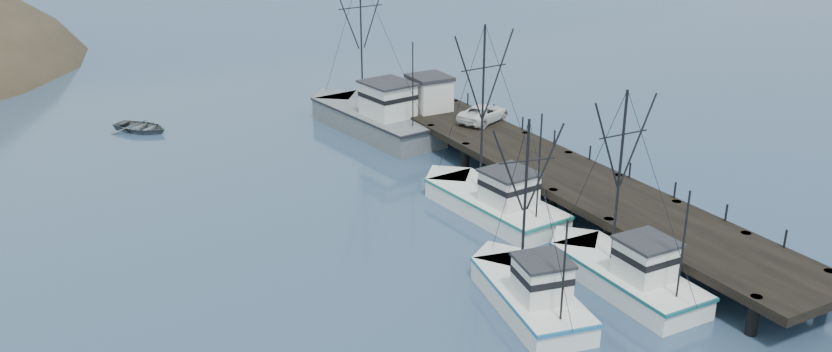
{
  "coord_description": "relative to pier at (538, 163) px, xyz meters",
  "views": [
    {
      "loc": [
        -18.04,
        -25.05,
        20.43
      ],
      "look_at": [
        4.55,
        15.91,
        2.5
      ],
      "focal_mm": 35.0,
      "sensor_mm": 36.0,
      "label": 1
    }
  ],
  "objects": [
    {
      "name": "pier",
      "position": [
        0.0,
        0.0,
        0.0
      ],
      "size": [
        6.0,
        44.0,
        2.0
      ],
      "color": "black",
      "rests_on": "ground"
    },
    {
      "name": "trawler_near",
      "position": [
        -4.72,
        -13.65,
        -0.87
      ],
      "size": [
        3.5,
        10.36,
        10.67
      ],
      "color": "white",
      "rests_on": "ground"
    },
    {
      "name": "trawler_mid",
      "position": [
        -10.23,
        -12.94,
        -0.87
      ],
      "size": [
        4.78,
        9.75,
        9.82
      ],
      "color": "white",
      "rests_on": "ground"
    },
    {
      "name": "trawler_far",
      "position": [
        -5.3,
        -2.31,
        -0.87
      ],
      "size": [
        4.74,
        11.93,
        12.06
      ],
      "color": "white",
      "rests_on": "ground"
    },
    {
      "name": "work_vessel",
      "position": [
        -4.39,
        16.34,
        -0.46
      ],
      "size": [
        6.34,
        15.63,
        13.01
      ],
      "color": "slate",
      "rests_on": "ground"
    },
    {
      "name": "pier_shed",
      "position": [
        -0.57,
        13.75,
        1.73
      ],
      "size": [
        3.0,
        3.2,
        2.8
      ],
      "color": "silver",
      "rests_on": "pier"
    },
    {
      "name": "pickup_truck",
      "position": [
        1.44,
        8.86,
        0.98
      ],
      "size": [
        5.33,
        4.03,
        1.34
      ],
      "primitive_type": "imported",
      "rotation": [
        0.0,
        0.0,
        2.0
      ],
      "color": "white",
      "rests_on": "pier"
    },
    {
      "name": "motorboat",
      "position": [
        -21.14,
        25.61,
        -1.69
      ],
      "size": [
        5.74,
        6.01,
        1.01
      ],
      "primitive_type": "imported",
      "rotation": [
        0.0,
        0.0,
        0.65
      ],
      "color": "#51575A",
      "rests_on": "ground"
    }
  ]
}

